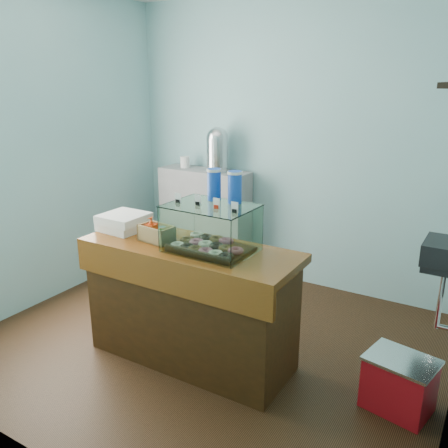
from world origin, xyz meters
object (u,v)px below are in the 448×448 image
Objects in this scene: counter at (190,303)px; display_case at (213,226)px; coffee_urn at (217,148)px; red_cooler at (399,384)px.

display_case reaches higher than counter.
display_case is at bearing -59.25° from coffee_urn.
counter is 2.69× the size of display_case.
red_cooler is at bearing -31.79° from coffee_urn.
counter is 0.64m from display_case.
display_case is (0.18, 0.04, 0.61)m from counter.
red_cooler is (2.19, -1.36, -1.16)m from coffee_urn.
display_case is at bearing 11.71° from counter.
coffee_urn is (-0.73, 1.56, 0.88)m from counter.
counter is 1.94m from coffee_urn.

